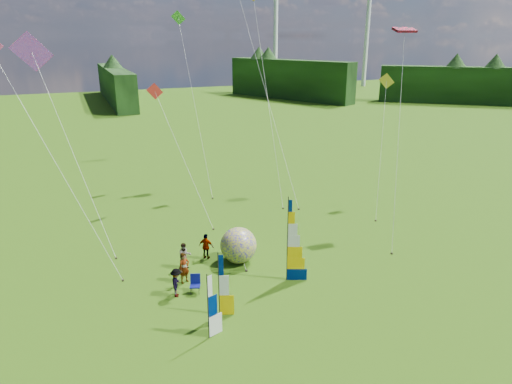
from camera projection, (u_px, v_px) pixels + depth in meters
name	position (u px, v px, depth m)	size (l,w,h in m)	color
ground	(302.00, 310.00, 24.23)	(220.00, 220.00, 0.00)	#2E4711
treeline_ring	(304.00, 242.00, 22.93)	(210.00, 210.00, 8.00)	#28561C
turbine_left	(367.00, 31.00, 127.62)	(8.00, 1.20, 30.00)	silver
turbine_right	(276.00, 31.00, 124.77)	(8.00, 1.20, 30.00)	silver
feather_banner_main	(287.00, 241.00, 26.39)	(1.37, 0.10, 5.09)	#001962
side_banner_left	(219.00, 286.00, 23.25)	(0.97, 0.10, 3.47)	#FDC400
side_banner_far	(208.00, 308.00, 21.46)	(0.99, 0.10, 3.34)	white
bol_inflatable	(238.00, 245.00, 29.04)	(2.33, 2.33, 2.33)	#1F1396
spectator_a	(184.00, 268.00, 26.67)	(0.69, 0.45, 1.88)	#66594C
spectator_b	(185.00, 256.00, 28.29)	(0.83, 0.41, 1.72)	#66594C
spectator_c	(176.00, 283.00, 25.26)	(1.09, 0.40, 1.68)	#66594C
spectator_d	(206.00, 246.00, 29.55)	(1.02, 0.42, 1.74)	#66594C
camp_chair	(195.00, 284.00, 25.67)	(0.62, 0.62, 1.08)	#070B4E
kite_whale	(265.00, 81.00, 40.89)	(3.04, 16.25, 19.88)	black
kite_rainbow_delta	(71.00, 137.00, 29.87)	(7.98, 11.63, 15.03)	#FF2C5A
kite_parafoil	(400.00, 124.00, 31.61)	(8.23, 10.19, 15.98)	#BA0629
small_kite_red	(183.00, 150.00, 35.58)	(4.60, 10.23, 10.68)	red
small_kite_orange	(267.00, 90.00, 39.54)	(3.34, 11.51, 18.66)	#E69D00
small_kite_yellow	(382.00, 142.00, 37.17)	(6.37, 7.76, 11.28)	yellow
small_kite_pink	(56.00, 156.00, 25.96)	(7.99, 7.62, 14.67)	#EC489C
small_kite_green	(195.00, 99.00, 41.88)	(2.46, 10.94, 16.56)	green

